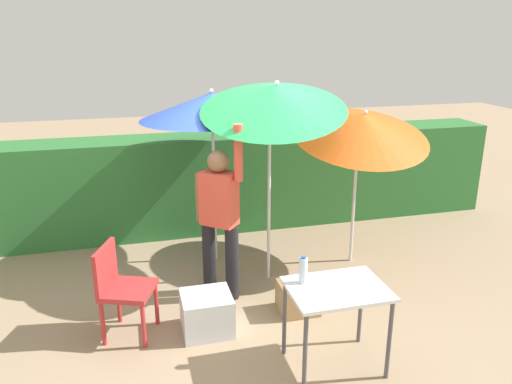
% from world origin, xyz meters
% --- Properties ---
extents(ground_plane, '(24.00, 24.00, 0.00)m').
position_xyz_m(ground_plane, '(0.00, 0.00, 0.00)').
color(ground_plane, '#9E8466').
extents(hedge_row, '(8.00, 0.70, 1.34)m').
position_xyz_m(hedge_row, '(0.00, 2.15, 0.67)').
color(hedge_row, '#2D7033').
rests_on(hedge_row, ground_plane).
extents(umbrella_rainbow, '(1.67, 1.67, 2.10)m').
position_xyz_m(umbrella_rainbow, '(-0.31, 1.09, 1.91)').
color(umbrella_rainbow, silver).
rests_on(umbrella_rainbow, ground_plane).
extents(umbrella_orange, '(1.59, 1.60, 2.05)m').
position_xyz_m(umbrella_orange, '(1.33, 0.61, 1.69)').
color(umbrella_orange, silver).
rests_on(umbrella_orange, ground_plane).
extents(umbrella_yellow, '(1.60, 1.57, 2.46)m').
position_xyz_m(umbrella_yellow, '(0.22, 0.43, 2.06)').
color(umbrella_yellow, silver).
rests_on(umbrella_yellow, ground_plane).
extents(person_vendor, '(0.47, 0.43, 1.88)m').
position_xyz_m(person_vendor, '(-0.42, 0.19, 0.93)').
color(person_vendor, black).
rests_on(person_vendor, ground_plane).
extents(chair_plastic, '(0.57, 0.57, 0.89)m').
position_xyz_m(chair_plastic, '(-1.44, -0.29, 0.51)').
color(chair_plastic, '#B72D2D').
rests_on(chair_plastic, ground_plane).
extents(cooler_box, '(0.47, 0.43, 0.38)m').
position_xyz_m(cooler_box, '(-0.68, -0.45, 0.19)').
color(cooler_box, silver).
rests_on(cooler_box, ground_plane).
extents(crate_cardboard, '(0.39, 0.33, 0.32)m').
position_xyz_m(crate_cardboard, '(0.27, -0.34, 0.16)').
color(crate_cardboard, '#9E7A4C').
rests_on(crate_cardboard, ground_plane).
extents(folding_table, '(0.80, 0.60, 0.75)m').
position_xyz_m(folding_table, '(0.28, -1.23, 0.66)').
color(folding_table, '#4C4C51').
rests_on(folding_table, ground_plane).
extents(bottle_water, '(0.07, 0.07, 0.24)m').
position_xyz_m(bottle_water, '(0.04, -1.08, 0.86)').
color(bottle_water, silver).
rests_on(bottle_water, folding_table).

